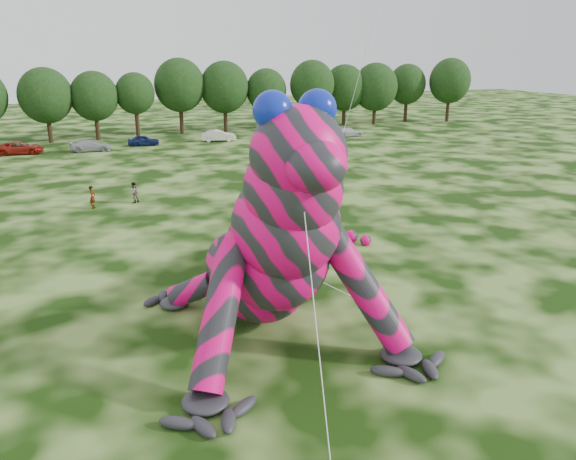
% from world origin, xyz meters
% --- Properties ---
extents(ground, '(240.00, 240.00, 0.00)m').
position_xyz_m(ground, '(0.00, 0.00, 0.00)').
color(ground, '#16330A').
rests_on(ground, ground).
extents(inflatable_gecko, '(17.55, 20.73, 10.23)m').
position_xyz_m(inflatable_gecko, '(-1.50, 0.21, 5.12)').
color(inflatable_gecko, '#F2066E').
rests_on(inflatable_gecko, ground).
extents(tree_7, '(6.68, 6.01, 9.48)m').
position_xyz_m(tree_7, '(-10.08, 56.80, 4.74)').
color(tree_7, black).
rests_on(tree_7, ground).
extents(tree_8, '(6.14, 5.53, 8.94)m').
position_xyz_m(tree_8, '(-4.22, 56.99, 4.47)').
color(tree_8, black).
rests_on(tree_8, ground).
extents(tree_9, '(5.27, 4.74, 8.68)m').
position_xyz_m(tree_9, '(1.06, 57.35, 4.34)').
color(tree_9, black).
rests_on(tree_9, ground).
extents(tree_10, '(7.09, 6.38, 10.50)m').
position_xyz_m(tree_10, '(7.40, 58.58, 5.25)').
color(tree_10, black).
rests_on(tree_10, ground).
extents(tree_11, '(7.01, 6.31, 10.07)m').
position_xyz_m(tree_11, '(13.79, 58.20, 5.03)').
color(tree_11, black).
rests_on(tree_11, ground).
extents(tree_12, '(5.99, 5.39, 8.97)m').
position_xyz_m(tree_12, '(20.01, 57.74, 4.49)').
color(tree_12, black).
rests_on(tree_12, ground).
extents(tree_13, '(6.83, 6.15, 10.13)m').
position_xyz_m(tree_13, '(27.13, 57.13, 5.06)').
color(tree_13, black).
rests_on(tree_13, ground).
extents(tree_14, '(6.82, 6.14, 9.40)m').
position_xyz_m(tree_14, '(33.46, 58.72, 4.70)').
color(tree_14, black).
rests_on(tree_14, ground).
extents(tree_15, '(7.17, 6.45, 9.63)m').
position_xyz_m(tree_15, '(38.47, 57.77, 4.82)').
color(tree_15, black).
rests_on(tree_15, ground).
extents(tree_16, '(6.26, 5.63, 9.37)m').
position_xyz_m(tree_16, '(45.45, 59.37, 4.69)').
color(tree_16, black).
rests_on(tree_16, ground).
extents(tree_17, '(6.98, 6.28, 10.30)m').
position_xyz_m(tree_17, '(51.95, 56.66, 5.15)').
color(tree_17, black).
rests_on(tree_17, ground).
extents(car_2, '(5.32, 2.87, 1.42)m').
position_xyz_m(car_2, '(-13.32, 48.94, 0.71)').
color(car_2, maroon).
rests_on(car_2, ground).
extents(car_3, '(4.77, 2.20, 1.35)m').
position_xyz_m(car_3, '(-5.70, 47.95, 0.68)').
color(car_3, '#A0A3A9').
rests_on(car_3, ground).
extents(car_4, '(4.01, 2.00, 1.31)m').
position_xyz_m(car_4, '(0.73, 49.87, 0.66)').
color(car_4, '#101C4B').
rests_on(car_4, ground).
extents(car_5, '(4.70, 2.40, 1.48)m').
position_xyz_m(car_5, '(10.41, 49.80, 0.74)').
color(car_5, silver).
rests_on(car_5, ground).
extents(car_6, '(5.17, 2.86, 1.37)m').
position_xyz_m(car_6, '(20.09, 47.14, 0.68)').
color(car_6, black).
rests_on(car_6, ground).
extents(car_7, '(4.52, 2.05, 1.28)m').
position_xyz_m(car_7, '(28.14, 47.15, 0.64)').
color(car_7, silver).
rests_on(car_7, ground).
extents(spectator_5, '(1.55, 0.57, 1.65)m').
position_xyz_m(spectator_5, '(7.70, 20.76, 0.82)').
color(spectator_5, gray).
rests_on(spectator_5, ground).
extents(spectator_1, '(1.01, 0.98, 1.64)m').
position_xyz_m(spectator_1, '(-4.02, 21.84, 0.82)').
color(spectator_1, gray).
rests_on(spectator_1, ground).
extents(spectator_2, '(1.16, 1.28, 1.73)m').
position_xyz_m(spectator_2, '(11.58, 31.53, 0.86)').
color(spectator_2, gray).
rests_on(spectator_2, ground).
extents(spectator_3, '(1.01, 1.02, 1.73)m').
position_xyz_m(spectator_3, '(11.43, 31.92, 0.86)').
color(spectator_3, gray).
rests_on(spectator_3, ground).
extents(spectator_0, '(0.58, 0.73, 1.74)m').
position_xyz_m(spectator_0, '(-7.11, 21.30, 0.87)').
color(spectator_0, gray).
rests_on(spectator_0, ground).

